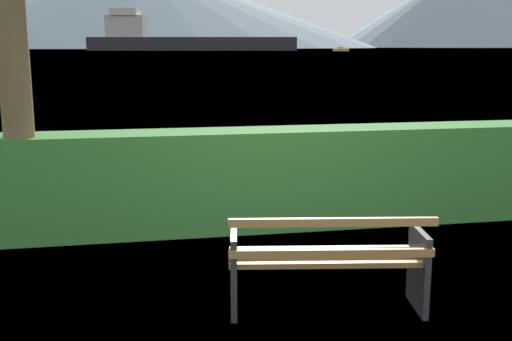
{
  "coord_description": "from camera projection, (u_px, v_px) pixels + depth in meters",
  "views": [
    {
      "loc": [
        -1.49,
        -4.71,
        2.16
      ],
      "look_at": [
        0.0,
        3.11,
        0.56
      ],
      "focal_mm": 43.88,
      "sensor_mm": 36.0,
      "label": 1
    }
  ],
  "objects": [
    {
      "name": "ground_plane",
      "position": [
        325.0,
        308.0,
        5.23
      ],
      "size": [
        1400.0,
        1400.0,
        0.0
      ],
      "primitive_type": "plane",
      "color": "#4C6B33"
    },
    {
      "name": "water_surface",
      "position": [
        138.0,
        50.0,
        301.92
      ],
      "size": [
        620.0,
        620.0,
        0.0
      ],
      "primitive_type": "plane",
      "color": "#7A99A8",
      "rests_on": "ground_plane"
    },
    {
      "name": "park_bench",
      "position": [
        328.0,
        262.0,
        5.09
      ],
      "size": [
        1.68,
        0.81,
        0.87
      ],
      "color": "#A0703F",
      "rests_on": "ground_plane"
    },
    {
      "name": "hedge_row",
      "position": [
        266.0,
        179.0,
        7.48
      ],
      "size": [
        6.88,
        0.66,
        1.18
      ],
      "primitive_type": "cube",
      "color": "#387A33",
      "rests_on": "ground_plane"
    },
    {
      "name": "cargo_ship_large",
      "position": [
        177.0,
        39.0,
        247.82
      ],
      "size": [
        82.75,
        28.31,
        16.16
      ],
      "color": "#232328",
      "rests_on": "water_surface"
    },
    {
      "name": "tender_far",
      "position": [
        341.0,
        49.0,
        226.57
      ],
      "size": [
        5.57,
        4.88,
        1.63
      ],
      "color": "gold",
      "rests_on": "water_surface"
    },
    {
      "name": "distant_hills",
      "position": [
        98.0,
        2.0,
        547.54
      ],
      "size": [
        888.43,
        415.04,
        83.9
      ],
      "color": "gray",
      "rests_on": "ground_plane"
    }
  ]
}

